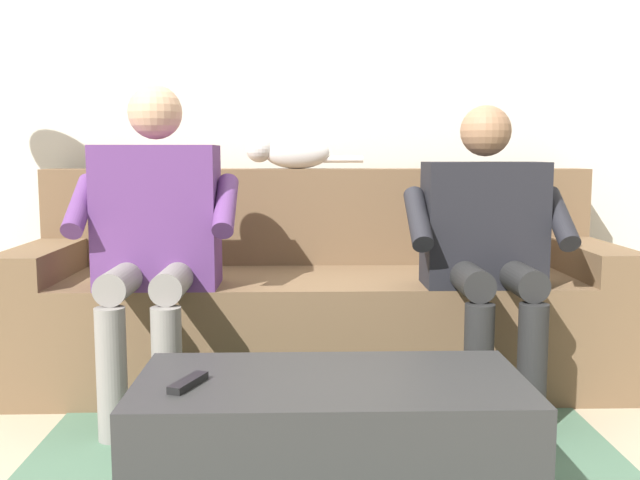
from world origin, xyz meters
TOP-DOWN VIEW (x-y plane):
  - ground_plane at (0.00, 0.60)m, footprint 8.00×8.00m
  - back_wall at (0.00, -0.62)m, footprint 4.94×0.06m
  - couch at (0.00, -0.14)m, footprint 2.42×0.79m
  - coffee_table at (0.00, 1.03)m, footprint 1.00×0.49m
  - person_left_seated at (-0.60, 0.25)m, footprint 0.59×0.50m
  - person_right_seated at (0.60, 0.23)m, footprint 0.59×0.55m
  - cat_on_backrest at (0.13, -0.39)m, footprint 0.52×0.12m
  - remote_black at (0.36, 1.09)m, footprint 0.09×0.15m

SIDE VIEW (x-z plane):
  - ground_plane at x=0.00m, z-range 0.00..0.00m
  - coffee_table at x=0.00m, z-range 0.00..0.36m
  - couch at x=0.00m, z-range -0.13..0.74m
  - remote_black at x=0.36m, z-range 0.36..0.38m
  - person_left_seated at x=-0.60m, z-range 0.08..1.19m
  - person_right_seated at x=0.60m, z-range 0.08..1.26m
  - cat_on_backrest at x=0.13m, z-range 0.87..1.02m
  - back_wall at x=0.00m, z-range 0.00..2.66m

